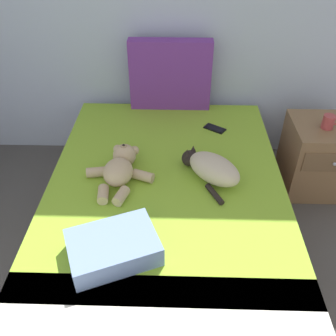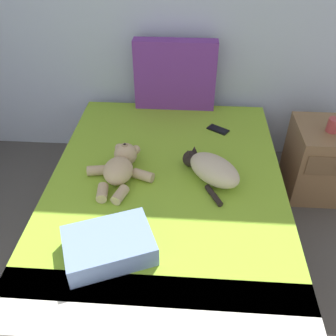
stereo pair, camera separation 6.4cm
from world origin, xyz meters
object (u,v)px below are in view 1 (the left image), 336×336
patterned_cushion (170,75)px  nightstand (319,157)px  cat (211,168)px  throw_pillow (113,247)px  bed (166,210)px  teddy_bear (120,168)px  cell_phone (215,128)px  mug (329,122)px

patterned_cushion → nightstand: 1.25m
cat → nightstand: bearing=31.7°
cat → throw_pillow: size_ratio=1.04×
bed → nightstand: bearing=26.9°
cat → throw_pillow: cat is taller
teddy_bear → nightstand: size_ratio=0.87×
bed → patterned_cushion: size_ratio=3.23×
patterned_cushion → teddy_bear: patterned_cushion is taller
cell_phone → nightstand: nightstand is taller
bed → cell_phone: size_ratio=11.84×
teddy_bear → cat: bearing=0.6°
throw_pillow → mug: (1.31, 1.07, 0.05)m
mug → cat: bearing=-149.1°
teddy_bear → throw_pillow: bearing=-85.6°
bed → cell_phone: bearing=60.6°
bed → mug: size_ratio=16.09×
teddy_bear → bed: bearing=-6.7°
teddy_bear → nightstand: bearing=21.0°
mug → cell_phone: bearing=176.5°
throw_pillow → mug: size_ratio=3.33×
bed → cat: bearing=8.1°
nightstand → mug: mug is taller
patterned_cushion → teddy_bear: 0.93m
throw_pillow → nightstand: 1.75m
patterned_cushion → throw_pillow: bearing=-99.0°
bed → teddy_bear: teddy_bear is taller
throw_pillow → mug: mug is taller
cell_phone → mug: bearing=-3.5°
cat → mug: bearing=30.9°
patterned_cushion → nightstand: (1.11, -0.33, -0.47)m
cell_phone → nightstand: size_ratio=0.30×
bed → patterned_cushion: (0.00, 0.90, 0.50)m
bed → teddy_bear: (-0.27, 0.03, 0.31)m
cell_phone → bed: bearing=-119.4°
patterned_cushion → cat: 0.92m
throw_pillow → mug: 1.69m
mug → nightstand: bearing=52.3°
cell_phone → nightstand: 0.81m
bed → mug: 1.25m
cat → cell_phone: 0.55m
nightstand → mug: bearing=-127.7°
patterned_cushion → nightstand: patterned_cushion is taller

